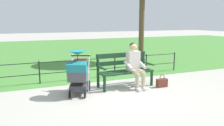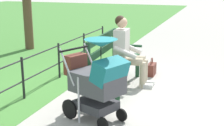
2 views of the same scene
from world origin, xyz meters
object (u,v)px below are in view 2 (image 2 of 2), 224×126
person_on_bench (127,49)px  handbag (152,69)px  stroller (97,79)px  park_bench (112,59)px

person_on_bench → handbag: 0.96m
person_on_bench → stroller: (1.65, 0.06, -0.08)m
person_on_bench → stroller: bearing=1.9°
park_bench → person_on_bench: (-0.23, 0.22, 0.15)m
park_bench → handbag: size_ratio=4.38×
park_bench → stroller: stroller is taller
stroller → handbag: size_ratio=3.11×
person_on_bench → stroller: size_ratio=1.11×
person_on_bench → handbag: bearing=156.8°
park_bench → handbag: (-0.95, 0.53, -0.40)m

